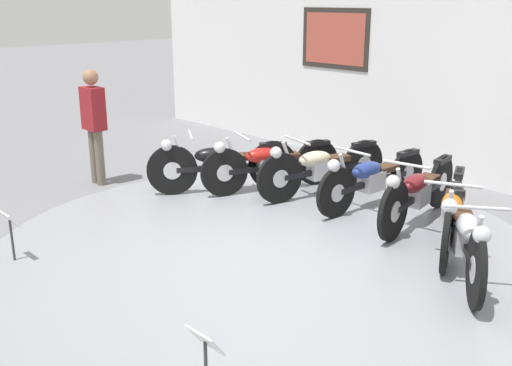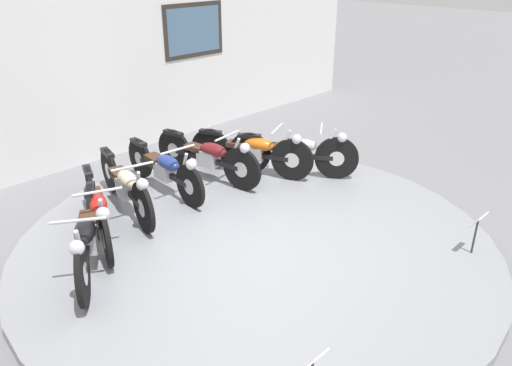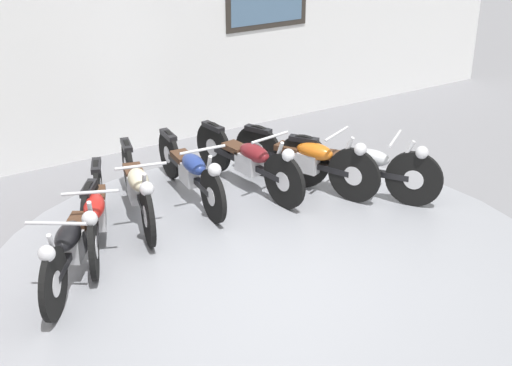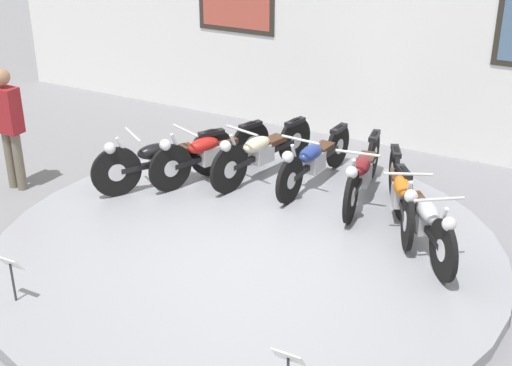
# 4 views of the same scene
# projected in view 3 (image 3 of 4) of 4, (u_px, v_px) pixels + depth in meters

# --- Properties ---
(ground_plane) EXTENTS (60.00, 60.00, 0.00)m
(ground_plane) POSITION_uv_depth(u_px,v_px,m) (275.00, 281.00, 7.13)
(ground_plane) COLOR slate
(display_platform) EXTENTS (5.79, 5.79, 0.16)m
(display_platform) POSITION_uv_depth(u_px,v_px,m) (275.00, 274.00, 7.10)
(display_platform) COLOR gray
(display_platform) RESTS_ON ground_plane
(back_wall) EXTENTS (14.00, 0.22, 3.63)m
(back_wall) POSITION_uv_depth(u_px,v_px,m) (111.00, 24.00, 9.55)
(back_wall) COLOR white
(back_wall) RESTS_ON ground_plane
(motorcycle_black) EXTENTS (1.15, 1.72, 0.81)m
(motorcycle_black) POSITION_uv_depth(u_px,v_px,m) (72.00, 242.00, 6.74)
(motorcycle_black) COLOR black
(motorcycle_black) RESTS_ON display_platform
(motorcycle_red) EXTENTS (0.81, 1.87, 0.80)m
(motorcycle_red) POSITION_uv_depth(u_px,v_px,m) (95.00, 211.00, 7.33)
(motorcycle_red) COLOR black
(motorcycle_red) RESTS_ON display_platform
(motorcycle_cream) EXTENTS (0.62, 1.96, 0.80)m
(motorcycle_cream) POSITION_uv_depth(u_px,v_px,m) (137.00, 186.00, 7.88)
(motorcycle_cream) COLOR black
(motorcycle_cream) RESTS_ON display_platform
(motorcycle_blue) EXTENTS (0.54, 1.96, 0.78)m
(motorcycle_blue) POSITION_uv_depth(u_px,v_px,m) (191.00, 170.00, 8.32)
(motorcycle_blue) COLOR black
(motorcycle_blue) RESTS_ON display_platform
(motorcycle_maroon) EXTENTS (0.54, 1.99, 0.80)m
(motorcycle_maroon) POSITION_uv_depth(u_px,v_px,m) (249.00, 159.00, 8.56)
(motorcycle_maroon) COLOR black
(motorcycle_maroon) RESTS_ON display_platform
(motorcycle_orange) EXTENTS (0.88, 1.86, 0.81)m
(motorcycle_orange) POSITION_uv_depth(u_px,v_px,m) (307.00, 158.00, 8.59)
(motorcycle_orange) COLOR black
(motorcycle_orange) RESTS_ON display_platform
(motorcycle_silver) EXTENTS (1.22, 1.67, 0.81)m
(motorcycle_silver) POSITION_uv_depth(u_px,v_px,m) (361.00, 165.00, 8.38)
(motorcycle_silver) COLOR black
(motorcycle_silver) RESTS_ON display_platform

